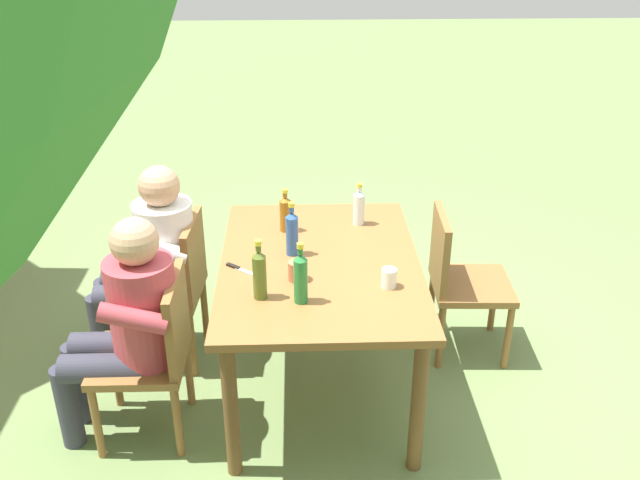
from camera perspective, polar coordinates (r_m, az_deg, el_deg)
ground_plane at (r=3.94m, az=0.00°, el=-11.74°), size 24.00×24.00×0.00m
dining_table at (r=3.56m, az=0.00°, el=-3.15°), size 1.42×1.01×0.78m
chair_far_right at (r=3.98m, az=-11.80°, el=-3.41°), size 0.47×0.47×0.87m
chair_far_left at (r=3.46m, az=-13.36°, el=-8.70°), size 0.44×0.44×0.87m
chair_near_right at (r=4.04m, az=11.31°, el=-2.95°), size 0.46×0.46×0.87m
person_in_white_shirt at (r=3.93m, az=-13.58°, el=-1.28°), size 0.47×0.61×1.18m
person_in_plaid_shirt at (r=3.39m, az=-15.47°, el=-6.37°), size 0.47×0.61×1.18m
bottle_clear at (r=3.86m, az=3.22°, el=2.75°), size 0.06×0.06×0.24m
bottle_green at (r=3.11m, az=-1.60°, el=-3.05°), size 0.06×0.06×0.30m
bottle_olive at (r=3.16m, az=-4.99°, el=-2.74°), size 0.06×0.06×0.29m
bottle_amber at (r=3.78m, az=-2.85°, el=2.24°), size 0.06×0.06×0.25m
bottle_blue at (r=3.52m, az=-2.31°, el=0.64°), size 0.06×0.06×0.29m
cup_terracotta at (r=3.33m, az=-1.95°, el=-2.54°), size 0.08×0.08×0.10m
cup_white at (r=3.28m, az=5.68°, el=-3.12°), size 0.07×0.07×0.09m
table_knife at (r=3.44m, az=-6.40°, el=-2.46°), size 0.17×0.20×0.01m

